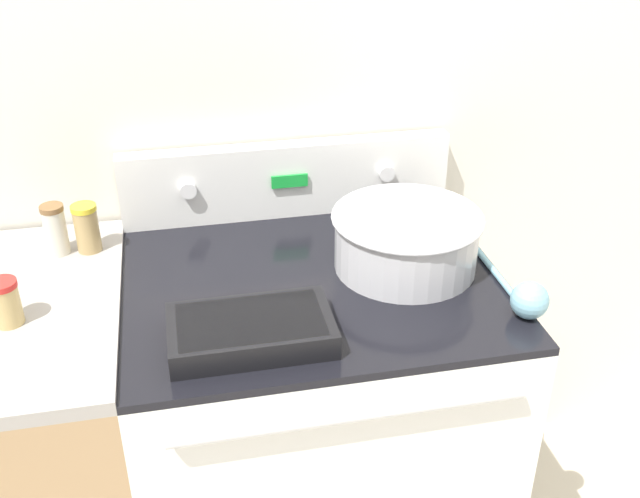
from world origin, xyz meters
The scene contains 10 objects.
kitchen_wall centered at (0.00, 0.72, 1.25)m, with size 8.00×0.05×2.50m.
stove_range centered at (0.00, 0.34, 0.46)m, with size 0.82×0.72×0.91m.
control_panel centered at (0.00, 0.66, 1.01)m, with size 0.82×0.07×0.19m.
side_counter centered at (-0.69, 0.34, 0.46)m, with size 0.56×0.69×0.92m.
mixing_bowl centered at (0.21, 0.35, 0.99)m, with size 0.33×0.33×0.13m.
casserole_dish centered at (-0.16, 0.14, 0.94)m, with size 0.31×0.18×0.05m.
ladle centered at (0.39, 0.13, 0.95)m, with size 0.08×0.34×0.08m.
spice_jar_yellow_cap centered at (-0.48, 0.55, 0.98)m, with size 0.06×0.06×0.11m.
spice_jar_brown_cap centered at (-0.55, 0.55, 0.98)m, with size 0.05×0.05×0.12m.
spice_jar_red_cap centered at (-0.62, 0.28, 0.97)m, with size 0.06×0.06×0.09m.
Camera 1 is at (-0.27, -1.02, 1.78)m, focal length 42.00 mm.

